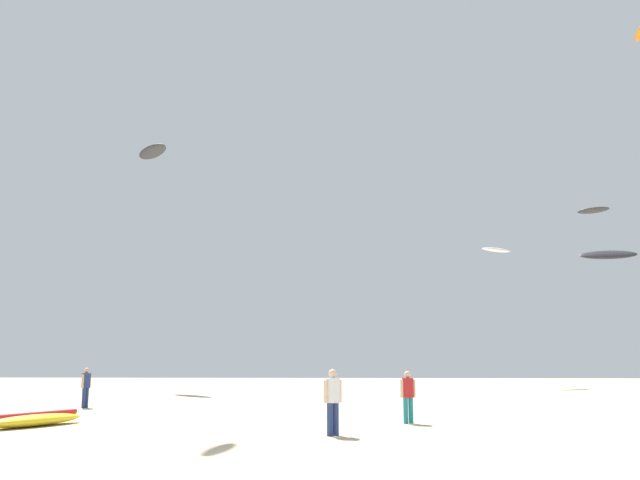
{
  "coord_description": "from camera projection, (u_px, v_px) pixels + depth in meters",
  "views": [
    {
      "loc": [
        1.25,
        -14.07,
        2.06
      ],
      "look_at": [
        0.0,
        15.31,
        7.11
      ],
      "focal_mm": 38.74,
      "sensor_mm": 36.0,
      "label": 1
    }
  ],
  "objects": [
    {
      "name": "kite_grounded_near",
      "position": [
        32.0,
        420.0,
        21.09
      ],
      "size": [
        2.53,
        3.61,
        0.42
      ],
      "color": "yellow",
      "rests_on": "ground"
    },
    {
      "name": "ground_plane",
      "position": [
        287.0,
        465.0,
        13.56
      ],
      "size": [
        120.0,
        120.0,
        0.0
      ],
      "primitive_type": "plane",
      "color": "#C6B28C"
    },
    {
      "name": "kite_aloft_0",
      "position": [
        496.0,
        250.0,
        53.51
      ],
      "size": [
        2.99,
        2.51,
        0.36
      ],
      "color": "white"
    },
    {
      "name": "kite_aloft_5",
      "position": [
        608.0,
        255.0,
        52.34
      ],
      "size": [
        4.3,
        1.85,
        1.03
      ],
      "color": "#2D2D33"
    },
    {
      "name": "kite_aloft_2",
      "position": [
        593.0,
        210.0,
        55.91
      ],
      "size": [
        2.48,
        2.15,
        0.55
      ],
      "color": "#2D2D33"
    },
    {
      "name": "person_foreground",
      "position": [
        333.0,
        397.0,
        18.73
      ],
      "size": [
        0.48,
        0.41,
        1.77
      ],
      "rotation": [
        0.0,
        0.0,
        2.25
      ],
      "color": "navy",
      "rests_on": "ground"
    },
    {
      "name": "person_left",
      "position": [
        86.0,
        384.0,
        29.18
      ],
      "size": [
        0.38,
        0.53,
        1.66
      ],
      "rotation": [
        0.0,
        0.0,
        5.98
      ],
      "color": "navy",
      "rests_on": "ground"
    },
    {
      "name": "person_right",
      "position": [
        408.0,
        393.0,
        22.23
      ],
      "size": [
        0.51,
        0.37,
        1.66
      ],
      "rotation": [
        0.0,
        0.0,
        5.13
      ],
      "color": "teal",
      "rests_on": "ground"
    },
    {
      "name": "kite_aloft_4",
      "position": [
        152.0,
        152.0,
        51.24
      ],
      "size": [
        3.57,
        3.87,
        0.82
      ],
      "color": "#2D2D33"
    }
  ]
}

